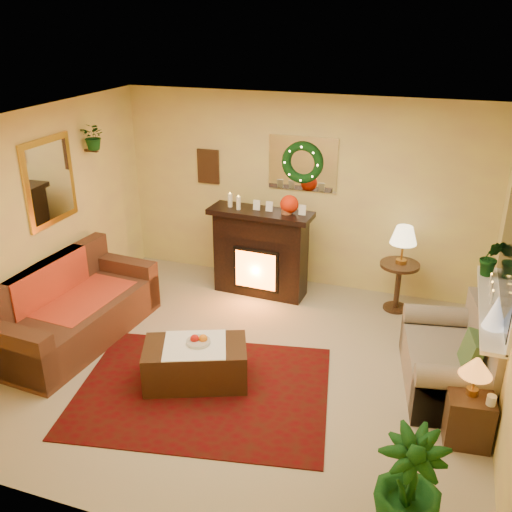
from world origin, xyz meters
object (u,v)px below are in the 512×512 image
(fireplace, at_px, (261,255))
(coffee_table, at_px, (196,364))
(side_table_round, at_px, (398,286))
(sofa, at_px, (75,306))
(loveseat, at_px, (450,351))
(end_table_square, at_px, (468,414))

(fireplace, xyz_separation_m, coffee_table, (0.03, -2.16, -0.34))
(side_table_round, distance_m, coffee_table, 2.89)
(sofa, height_order, loveseat, sofa)
(sofa, bearing_deg, coffee_table, -7.12)
(loveseat, distance_m, side_table_round, 1.65)
(loveseat, height_order, end_table_square, loveseat)
(loveseat, bearing_deg, sofa, 175.82)
(loveseat, height_order, side_table_round, loveseat)
(side_table_round, relative_size, coffee_table, 0.62)
(fireplace, distance_m, end_table_square, 3.44)
(sofa, distance_m, fireplace, 2.46)
(sofa, bearing_deg, side_table_round, 33.69)
(sofa, distance_m, end_table_square, 4.32)
(fireplace, height_order, coffee_table, fireplace)
(loveseat, bearing_deg, coffee_table, -172.73)
(end_table_square, relative_size, coffee_table, 0.46)
(fireplace, relative_size, coffee_table, 1.17)
(fireplace, xyz_separation_m, side_table_round, (1.80, 0.11, -0.22))
(sofa, xyz_separation_m, fireplace, (1.64, 1.83, 0.12))
(side_table_round, bearing_deg, coffee_table, -127.99)
(fireplace, bearing_deg, end_table_square, -36.42)
(end_table_square, bearing_deg, side_table_round, 110.80)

